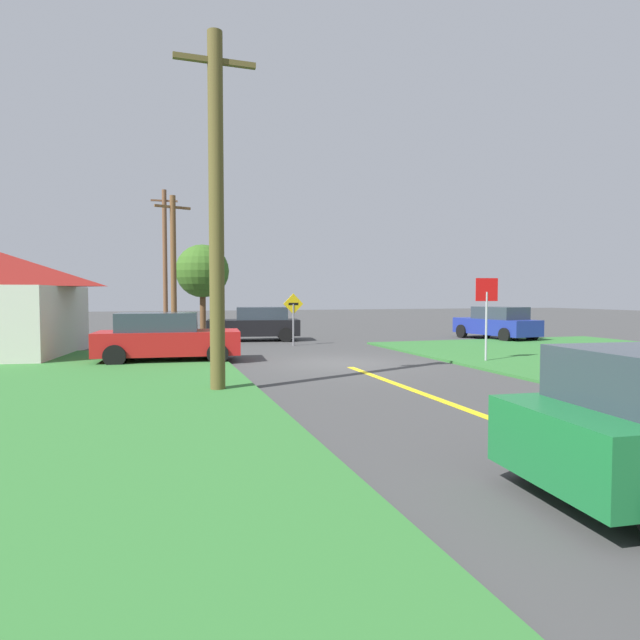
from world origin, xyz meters
The scene contains 11 objects.
ground_plane centered at (0.00, 0.00, 0.00)m, with size 120.00×120.00×0.00m, color #404040.
lane_stripe_center centered at (0.00, -8.00, 0.01)m, with size 0.20×14.00×0.01m, color yellow.
stop_sign centered at (4.56, -1.29, 1.92)m, with size 0.74×0.15×2.74m.
parked_car_near_building centered at (-5.31, 2.02, 0.81)m, with size 4.70×2.43×1.62m.
car_approaching_junction centered at (-1.02, 9.21, 0.80)m, with size 4.54×2.43×1.62m.
car_on_crossroad centered at (10.46, 6.38, 0.80)m, with size 2.37×4.63×1.62m.
utility_pole_near centered at (-4.32, -4.00, 4.08)m, with size 1.80×0.34×7.97m.
utility_pole_mid centered at (-4.71, 11.40, 3.68)m, with size 1.76×0.64×7.09m.
utility_pole_far centered at (-4.86, 22.80, 4.85)m, with size 1.80×0.31×9.48m.
direction_sign centered at (0.09, 6.27, 1.40)m, with size 0.90×0.11×2.26m.
oak_tree_left centered at (-2.93, 15.61, 3.56)m, with size 3.07×3.07×5.12m.
Camera 1 is at (-5.69, -16.14, 2.20)m, focal length 30.06 mm.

